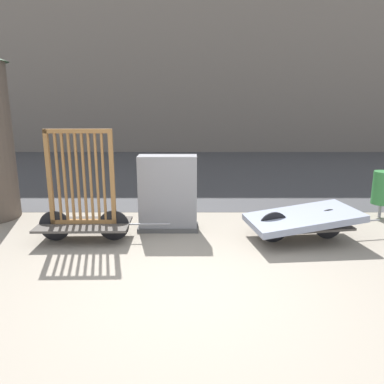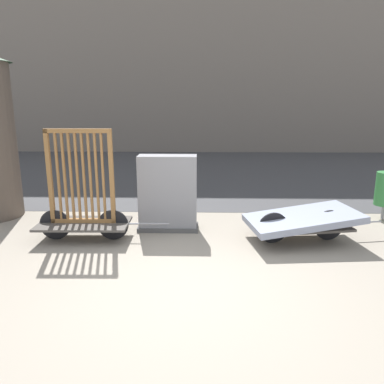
{
  "view_description": "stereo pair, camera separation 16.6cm",
  "coord_description": "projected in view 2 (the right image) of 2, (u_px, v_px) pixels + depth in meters",
  "views": [
    {
      "loc": [
        -0.02,
        -4.33,
        2.33
      ],
      "look_at": [
        0.0,
        1.76,
        0.86
      ],
      "focal_mm": 35.0,
      "sensor_mm": 36.0,
      "label": 1
    },
    {
      "loc": [
        0.15,
        -4.33,
        2.33
      ],
      "look_at": [
        0.0,
        1.76,
        0.86
      ],
      "focal_mm": 35.0,
      "sensor_mm": 36.0,
      "label": 2
    }
  ],
  "objects": [
    {
      "name": "utility_cabinet",
      "position": [
        168.0,
        195.0,
        6.86
      ],
      "size": [
        1.12,
        0.45,
        1.39
      ],
      "color": "#4C4C4C",
      "rests_on": "ground_plane"
    },
    {
      "name": "road_strip",
      "position": [
        197.0,
        171.0,
        12.88
      ],
      "size": [
        56.0,
        9.89,
        0.01
      ],
      "color": "#424244",
      "rests_on": "ground_plane"
    },
    {
      "name": "bike_cart_with_mattress",
      "position": [
        302.0,
        220.0,
        6.33
      ],
      "size": [
        2.43,
        1.36,
        0.56
      ],
      "rotation": [
        0.0,
        0.0,
        0.17
      ],
      "color": "#4C4742",
      "rests_on": "ground_plane"
    },
    {
      "name": "building_facade",
      "position": [
        199.0,
        31.0,
        18.29
      ],
      "size": [
        48.0,
        4.0,
        11.38
      ],
      "color": "slate",
      "rests_on": "ground_plane"
    },
    {
      "name": "ground_plane",
      "position": [
        189.0,
        290.0,
        4.76
      ],
      "size": [
        60.0,
        60.0,
        0.0
      ],
      "primitive_type": "plane",
      "color": "gray"
    },
    {
      "name": "bike_cart_with_bedframe",
      "position": [
        83.0,
        205.0,
        6.37
      ],
      "size": [
        2.25,
        0.83,
        1.9
      ],
      "rotation": [
        0.0,
        0.0,
        0.02
      ],
      "color": "#4C4742",
      "rests_on": "ground_plane"
    }
  ]
}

